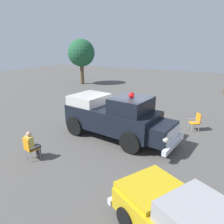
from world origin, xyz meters
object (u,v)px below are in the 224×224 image
(lawn_chair_by_car, at_px, (93,108))
(oak_tree_left, at_px, (81,53))
(vintage_fire_truck, at_px, (116,116))
(lawn_chair_spare, at_px, (196,121))
(traffic_cone, at_px, (128,114))
(spectator_seated, at_px, (32,144))
(lawn_chair_near_truck, at_px, (29,147))

(lawn_chair_by_car, relative_size, oak_tree_left, 0.19)
(vintage_fire_truck, relative_size, oak_tree_left, 1.18)
(lawn_chair_spare, height_order, traffic_cone, lawn_chair_spare)
(lawn_chair_by_car, xyz_separation_m, traffic_cone, (2.33, 0.59, -0.28))
(spectator_seated, relative_size, traffic_cone, 2.03)
(traffic_cone, bearing_deg, oak_tree_left, 136.88)
(vintage_fire_truck, bearing_deg, traffic_cone, 99.88)
(oak_tree_left, relative_size, traffic_cone, 8.31)
(lawn_chair_spare, distance_m, spectator_seated, 8.89)
(vintage_fire_truck, xyz_separation_m, lawn_chair_by_car, (-2.86, 2.44, -0.61))
(lawn_chair_by_car, bearing_deg, vintage_fire_truck, -40.51)
(lawn_chair_spare, bearing_deg, lawn_chair_by_car, -175.55)
(oak_tree_left, bearing_deg, traffic_cone, -43.12)
(lawn_chair_near_truck, bearing_deg, oak_tree_left, 116.75)
(lawn_chair_near_truck, xyz_separation_m, lawn_chair_by_car, (-0.53, 6.16, 0.00))
(spectator_seated, xyz_separation_m, oak_tree_left, (-8.08, 15.84, 2.95))
(spectator_seated, height_order, oak_tree_left, oak_tree_left)
(lawn_chair_near_truck, height_order, spectator_seated, spectator_seated)
(lawn_chair_spare, relative_size, spectator_seated, 0.79)
(lawn_chair_by_car, relative_size, traffic_cone, 1.61)
(lawn_chair_spare, bearing_deg, traffic_cone, 179.02)
(spectator_seated, distance_m, oak_tree_left, 18.02)
(lawn_chair_spare, distance_m, oak_tree_left, 17.16)
(lawn_chair_by_car, bearing_deg, spectator_seated, -84.66)
(oak_tree_left, bearing_deg, lawn_chair_spare, -33.40)
(lawn_chair_near_truck, relative_size, oak_tree_left, 0.19)
(lawn_chair_by_car, height_order, lawn_chair_spare, same)
(vintage_fire_truck, height_order, lawn_chair_near_truck, vintage_fire_truck)
(lawn_chair_near_truck, xyz_separation_m, traffic_cone, (1.80, 6.74, -0.28))
(spectator_seated, bearing_deg, lawn_chair_by_car, 95.34)
(oak_tree_left, xyz_separation_m, traffic_cone, (9.85, -9.22, -3.34))
(oak_tree_left, bearing_deg, lawn_chair_by_car, -52.52)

